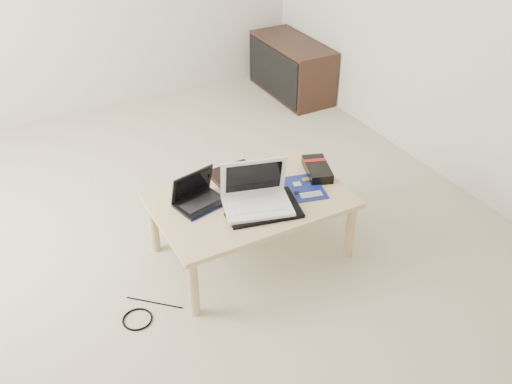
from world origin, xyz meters
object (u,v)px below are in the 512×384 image
netbook (198,197)px  media_cabinet (291,68)px  gpu_box (317,169)px  coffee_table (251,205)px  white_laptop (256,196)px

netbook → media_cabinet: bearing=46.2°
gpu_box → netbook: bearing=175.9°
gpu_box → coffee_table: bearing=-174.5°
coffee_table → white_laptop: 0.15m
netbook → gpu_box: size_ratio=1.03×
coffee_table → gpu_box: gpu_box is taller
media_cabinet → netbook: netbook is taller
coffee_table → white_laptop: size_ratio=2.60×
coffee_table → media_cabinet: media_cabinet is taller
netbook → white_laptop: 0.33m
gpu_box → media_cabinet: bearing=62.9°
netbook → white_laptop: size_ratio=0.72×
coffee_table → media_cabinet: size_ratio=1.22×
media_cabinet → gpu_box: bearing=-117.1°
netbook → coffee_table: bearing=-19.5°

